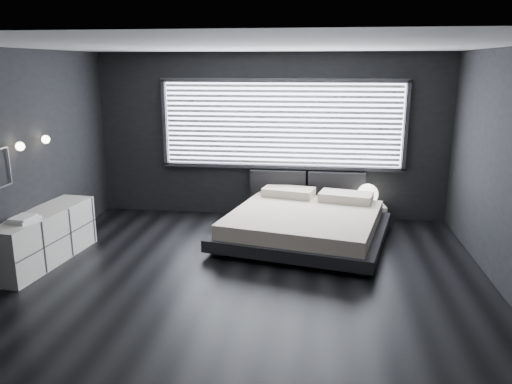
# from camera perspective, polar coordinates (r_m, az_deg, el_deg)

# --- Properties ---
(room) EXTENTS (6.04, 6.00, 2.80)m
(room) POSITION_cam_1_polar(r_m,az_deg,el_deg) (5.90, -1.06, 2.66)
(room) COLOR black
(room) RESTS_ON ground
(window) EXTENTS (4.14, 0.09, 1.52)m
(window) POSITION_cam_1_polar(r_m,az_deg,el_deg) (8.49, 2.97, 7.70)
(window) COLOR white
(window) RESTS_ON ground
(headboard) EXTENTS (1.96, 0.16, 0.52)m
(headboard) POSITION_cam_1_polar(r_m,az_deg,el_deg) (8.60, 5.83, 0.68)
(headboard) COLOR black
(headboard) RESTS_ON ground
(sconce_near) EXTENTS (0.18, 0.11, 0.11)m
(sconce_near) POSITION_cam_1_polar(r_m,az_deg,el_deg) (6.94, -25.37, 4.73)
(sconce_near) COLOR silver
(sconce_near) RESTS_ON ground
(sconce_far) EXTENTS (0.18, 0.11, 0.11)m
(sconce_far) POSITION_cam_1_polar(r_m,az_deg,el_deg) (7.44, -22.92, 5.56)
(sconce_far) COLOR silver
(sconce_far) RESTS_ON ground
(bed) EXTENTS (2.75, 2.67, 0.60)m
(bed) POSITION_cam_1_polar(r_m,az_deg,el_deg) (7.54, 5.57, -3.57)
(bed) COLOR black
(bed) RESTS_ON ground
(nightstand) EXTENTS (0.61, 0.52, 0.33)m
(nightstand) POSITION_cam_1_polar(r_m,az_deg,el_deg) (8.59, 12.57, -2.41)
(nightstand) COLOR white
(nightstand) RESTS_ON ground
(orb_lamp) EXTENTS (0.35, 0.35, 0.35)m
(orb_lamp) POSITION_cam_1_polar(r_m,az_deg,el_deg) (8.49, 12.63, -0.25)
(orb_lamp) COLOR white
(orb_lamp) RESTS_ON nightstand
(dresser) EXTENTS (0.67, 1.80, 0.70)m
(dresser) POSITION_cam_1_polar(r_m,az_deg,el_deg) (7.28, -23.05, -4.78)
(dresser) COLOR white
(dresser) RESTS_ON ground
(book_stack) EXTENTS (0.32, 0.39, 0.07)m
(book_stack) POSITION_cam_1_polar(r_m,az_deg,el_deg) (6.83, -25.06, -2.81)
(book_stack) COLOR white
(book_stack) RESTS_ON dresser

